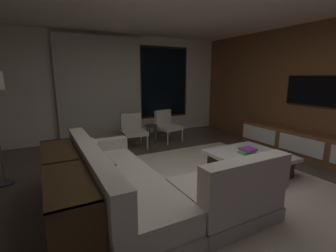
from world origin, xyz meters
TOP-DOWN VIEW (x-y plane):
  - floor at (0.00, 0.00)m, footprint 9.20×9.20m
  - back_wall_with_window at (-0.06, 3.62)m, footprint 6.60×0.30m
  - media_wall at (3.06, 0.00)m, footprint 0.12×7.80m
  - area_rug at (0.35, -0.10)m, footprint 3.20×3.80m
  - sectional_couch at (-0.89, -0.15)m, footprint 1.98×2.50m
  - coffee_table at (1.09, 0.04)m, footprint 1.16×1.16m
  - book_stack_on_coffee_table at (1.06, 0.07)m, footprint 0.28×0.21m
  - accent_chair_near_window at (0.85, 2.59)m, footprint 0.64×0.66m
  - accent_chair_by_curtain at (-0.10, 2.48)m, footprint 0.58×0.60m
  - side_stool at (0.40, 2.56)m, footprint 0.32×0.32m
  - media_console at (2.77, 0.05)m, footprint 0.46×3.10m
  - mounted_tv at (2.95, 0.25)m, footprint 0.05×1.05m
  - console_table_behind_couch at (-1.81, -0.02)m, footprint 0.40×2.10m

SIDE VIEW (x-z plane):
  - floor at x=0.00m, z-range 0.00..0.00m
  - area_rug at x=0.35m, z-range 0.00..0.01m
  - coffee_table at x=1.09m, z-range 0.01..0.37m
  - media_console at x=2.77m, z-range -0.01..0.51m
  - sectional_couch at x=-0.89m, z-range -0.12..0.70m
  - side_stool at x=0.40m, z-range 0.14..0.60m
  - book_stack_on_coffee_table at x=1.06m, z-range 0.36..0.46m
  - console_table_behind_couch at x=-1.81m, z-range 0.05..0.79m
  - accent_chair_near_window at x=0.85m, z-range 0.04..0.82m
  - accent_chair_by_curtain at x=-0.10m, z-range 0.04..0.82m
  - back_wall_with_window at x=-0.06m, z-range -0.01..2.69m
  - mounted_tv at x=2.95m, z-range 1.05..1.65m
  - media_wall at x=3.06m, z-range 0.00..2.70m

